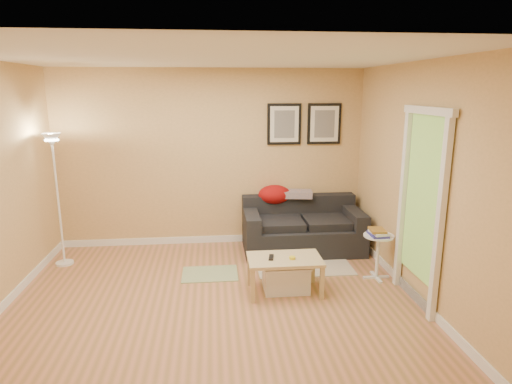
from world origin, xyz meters
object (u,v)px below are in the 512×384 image
sofa (303,225)px  storage_bin (286,277)px  book_stack (378,232)px  coffee_table (284,275)px  floor_lamp (58,204)px  side_table (377,257)px

sofa → storage_bin: (-0.46, -1.27, -0.21)m
sofa → book_stack: sofa is taller
coffee_table → floor_lamp: floor_lamp is taller
coffee_table → storage_bin: (0.03, 0.05, -0.05)m
sofa → book_stack: bearing=-57.0°
coffee_table → storage_bin: coffee_table is taller
sofa → book_stack: 1.31m
side_table → sofa: bearing=124.1°
sofa → storage_bin: bearing=-109.8°
storage_bin → book_stack: book_stack is taller
side_table → floor_lamp: (-4.02, 0.86, 0.55)m
sofa → storage_bin: 1.37m
book_stack → storage_bin: bearing=-166.2°
coffee_table → storage_bin: 0.07m
storage_bin → book_stack: (1.16, 0.19, 0.44)m
book_stack → floor_lamp: (-4.00, 0.88, 0.23)m
book_stack → sofa: bearing=127.3°
coffee_table → side_table: 1.23m
side_table → floor_lamp: bearing=167.9°
sofa → coffee_table: 1.42m
floor_lamp → storage_bin: bearing=-20.6°
storage_bin → book_stack: size_ratio=2.04×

